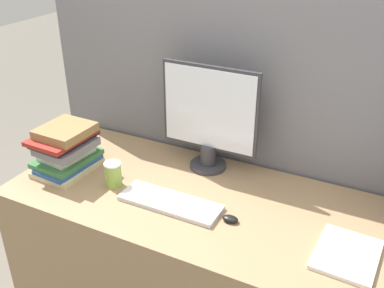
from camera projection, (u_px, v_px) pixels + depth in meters
name	position (u px, v px, depth m)	size (l,w,h in m)	color
cubicle_panel_rear	(230.00, 142.00, 2.30)	(2.07, 0.04, 1.61)	slate
desk	(193.00, 259.00, 2.17)	(1.67, 0.77, 0.73)	#937551
monitor	(209.00, 120.00, 2.12)	(0.48, 0.18, 0.52)	#333338
keyboard	(170.00, 203.00, 1.95)	(0.45, 0.15, 0.02)	silver
mouse	(230.00, 219.00, 1.84)	(0.07, 0.04, 0.02)	black
coffee_cup	(113.00, 174.00, 2.06)	(0.08, 0.08, 0.12)	#8CB247
book_stack	(66.00, 149.00, 2.16)	(0.24, 0.32, 0.23)	#C6B78C
paper_pile	(347.00, 254.00, 1.66)	(0.23, 0.28, 0.02)	white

